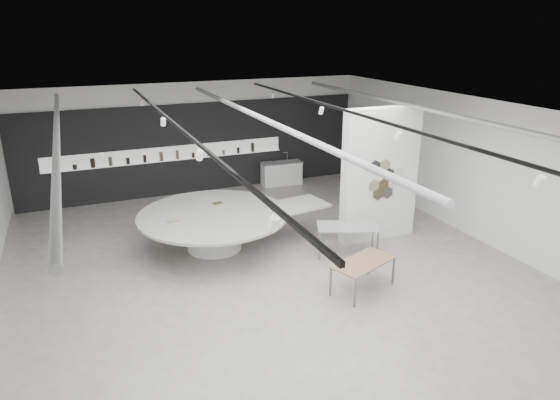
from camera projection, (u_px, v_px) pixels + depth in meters
name	position (u px, v px, depth m)	size (l,w,h in m)	color
room	(269.00, 193.00, 11.01)	(12.02, 14.02, 3.82)	#9E9B95
back_wall_display	(195.00, 149.00, 17.21)	(11.80, 0.27, 3.10)	black
partition_column	(380.00, 175.00, 13.28)	(2.20, 0.38, 3.60)	white
display_island	(217.00, 225.00, 13.00)	(5.38, 4.44, 1.00)	white
sample_table_wood	(363.00, 264.00, 10.91)	(1.65, 1.23, 0.69)	brown
sample_table_stone	(347.00, 228.00, 12.61)	(1.70, 1.30, 0.78)	gray
kitchen_counter	(281.00, 173.00, 18.35)	(1.52, 0.67, 1.17)	white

